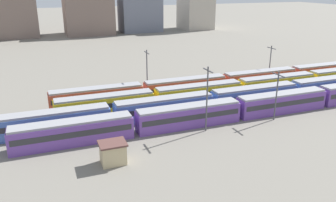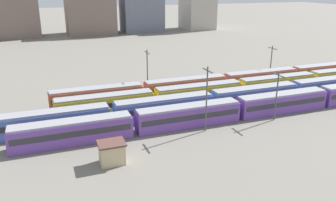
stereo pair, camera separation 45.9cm
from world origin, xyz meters
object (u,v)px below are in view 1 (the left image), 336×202
(train_track_3, at_px, (224,82))
(catenary_pole_2, at_px, (277,93))
(train_track_0, at_px, (321,97))
(catenary_pole_3, at_px, (147,70))
(catenary_pole_1, at_px, (270,62))
(train_track_1, at_px, (293,90))
(train_track_2, at_px, (276,84))
(catenary_pole_0, at_px, (207,96))
(signal_hut, at_px, (113,153))

(train_track_3, bearing_deg, catenary_pole_2, -91.18)
(train_track_0, distance_m, catenary_pole_3, 35.27)
(train_track_0, distance_m, catenary_pole_1, 18.74)
(train_track_0, relative_size, train_track_1, 1.00)
(train_track_1, bearing_deg, train_track_2, 91.90)
(catenary_pole_0, xyz_separation_m, catenary_pole_3, (-3.20, 21.43, -0.48))
(catenary_pole_2, height_order, catenary_pole_3, catenary_pole_3)
(catenary_pole_0, xyz_separation_m, catenary_pole_1, (27.86, 21.22, -1.02))
(catenary_pole_1, bearing_deg, signal_hut, -149.27)
(train_track_1, relative_size, signal_hut, 31.25)
(catenary_pole_1, xyz_separation_m, catenary_pole_3, (-31.06, 0.20, 0.54))
(signal_hut, bearing_deg, train_track_1, 17.89)
(train_track_3, height_order, catenary_pole_1, catenary_pole_1)
(train_track_2, xyz_separation_m, catenary_pole_1, (3.96, 8.05, 3.01))
(train_track_0, bearing_deg, train_track_3, 129.15)
(train_track_2, xyz_separation_m, train_track_3, (-10.07, 5.20, 0.00))
(train_track_2, bearing_deg, catenary_pole_2, -128.43)
(train_track_3, xyz_separation_m, catenary_pole_0, (-13.83, -18.38, 4.03))
(train_track_1, distance_m, catenary_pole_2, 13.61)
(train_track_3, distance_m, catenary_pole_0, 23.35)
(train_track_3, height_order, catenary_pole_0, catenary_pole_0)
(train_track_0, height_order, catenary_pole_2, catenary_pole_2)
(train_track_1, bearing_deg, signal_hut, -162.11)
(train_track_0, height_order, train_track_3, same)
(catenary_pole_0, bearing_deg, train_track_2, 28.87)
(catenary_pole_1, bearing_deg, train_track_3, -168.52)
(train_track_1, bearing_deg, catenary_pole_2, -143.12)
(train_track_3, relative_size, signal_hut, 20.75)
(catenary_pole_2, distance_m, catenary_pole_3, 27.14)
(train_track_1, bearing_deg, catenary_pole_3, 153.75)
(train_track_0, distance_m, train_track_2, 10.73)
(signal_hut, bearing_deg, catenary_pole_2, 9.68)
(train_track_0, xyz_separation_m, catenary_pole_0, (-26.53, -2.78, 4.03))
(catenary_pole_3, bearing_deg, catenary_pole_1, -0.37)
(catenary_pole_0, bearing_deg, catenary_pole_3, 98.50)
(catenary_pole_1, bearing_deg, catenary_pole_0, -142.70)
(catenary_pole_1, xyz_separation_m, signal_hut, (-44.25, -26.31, -3.36))
(train_track_1, distance_m, catenary_pole_1, 14.10)
(train_track_1, height_order, catenary_pole_2, catenary_pole_2)
(train_track_1, bearing_deg, catenary_pole_0, -161.67)
(catenary_pole_0, distance_m, catenary_pole_3, 21.67)
(train_track_2, xyz_separation_m, signal_hut, (-40.29, -18.26, -0.35))
(train_track_1, relative_size, train_track_2, 1.20)
(train_track_3, distance_m, signal_hut, 38.26)
(train_track_1, relative_size, catenary_pole_2, 12.85)
(catenary_pole_2, bearing_deg, catenary_pole_1, 55.82)
(train_track_1, xyz_separation_m, catenary_pole_1, (3.79, 13.25, 3.01))
(catenary_pole_1, bearing_deg, catenary_pole_2, -124.18)
(train_track_1, xyz_separation_m, catenary_pole_0, (-24.07, -7.98, 4.03))
(train_track_3, bearing_deg, train_track_0, -50.85)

